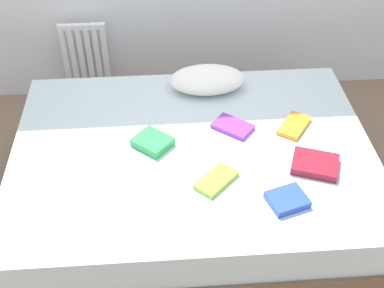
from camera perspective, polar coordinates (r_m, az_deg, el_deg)
The scene contains 10 objects.
ground_plane at distance 3.08m, azimuth 0.07°, elevation -7.38°, with size 8.00×8.00×0.00m, color #7F6651.
bed at distance 2.90m, azimuth 0.07°, elevation -4.13°, with size 2.00×1.50×0.50m.
radiator at distance 3.80m, azimuth -12.04°, elevation 9.83°, with size 0.33×0.04×0.50m.
pillow at distance 3.11m, azimuth 1.74°, elevation 7.33°, with size 0.47×0.27×0.15m, color white.
textbook_lime at distance 2.52m, azimuth 2.76°, elevation -4.09°, with size 0.23×0.12×0.03m, color #8CC638.
textbook_blue at distance 2.46m, azimuth 10.79°, elevation -6.24°, with size 0.18×0.15×0.04m, color #2847B7.
textbook_purple at distance 2.85m, azimuth 4.65°, elevation 1.99°, with size 0.21×0.14×0.03m, color purple.
textbook_green at distance 2.73m, azimuth -4.51°, elevation 0.23°, with size 0.19×0.16×0.05m, color green.
textbook_orange at distance 2.90m, azimuth 11.55°, elevation 2.07°, with size 0.23×0.12×0.03m, color orange.
textbook_maroon at distance 2.67m, azimuth 13.82°, elevation -2.25°, with size 0.23×0.19×0.04m, color maroon.
Camera 1 is at (-0.16, -2.04, 2.30)m, focal length 46.88 mm.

